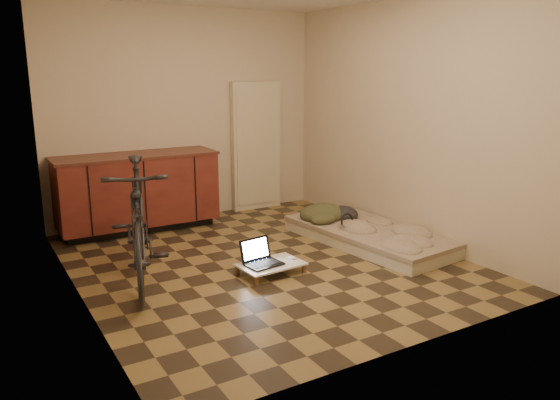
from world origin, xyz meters
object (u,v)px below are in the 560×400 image
bicycle (138,216)px  futon (371,235)px  lap_desk (271,265)px  laptop (261,259)px

bicycle → futon: 2.56m
bicycle → futon: bearing=12.4°
futon → lap_desk: bearing=-175.9°
bicycle → lap_desk: size_ratio=3.03×
futon → laptop: size_ratio=5.67×
bicycle → laptop: bearing=-4.5°
futon → laptop: laptop is taller
bicycle → futon: (2.50, -0.19, -0.52)m
futon → laptop: 1.51m
bicycle → laptop: size_ratio=5.24×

